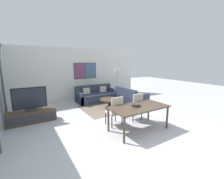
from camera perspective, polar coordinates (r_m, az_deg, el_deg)
The scene contains 13 objects.
ground_plane at distance 4.37m, azimuth 12.68°, elevation -18.20°, with size 24.00×24.00×0.00m, color #B2B2B7.
wall_back at distance 8.60m, azimuth -13.14°, elevation 5.90°, with size 7.64×0.09×2.80m.
area_rug at distance 6.89m, azimuth -0.92°, elevation -6.89°, with size 2.43×1.88×0.01m.
tv_console at distance 5.91m, azimuth -28.27°, elevation -9.03°, with size 1.56×0.41×0.44m.
television at distance 5.75m, azimuth -28.81°, elevation -3.23°, with size 1.05×0.20×0.80m.
sofa_main at distance 8.03m, azimuth -6.14°, elevation -2.41°, with size 2.06×0.93×0.83m.
sofa_side at distance 7.47m, azimuth 6.98°, elevation -3.43°, with size 0.93×1.55×0.83m.
coffee_table at distance 6.80m, azimuth -0.93°, elevation -4.45°, with size 0.89×0.89×0.41m.
dining_table at distance 4.64m, azimuth 10.16°, elevation -7.18°, with size 1.79×0.92×0.75m.
dining_chair_left at distance 4.90m, azimuth 1.26°, elevation -7.82°, with size 0.46×0.46×0.98m.
dining_chair_centre at distance 5.42m, azimuth 8.99°, elevation -6.12°, with size 0.46×0.46×0.98m.
fruit_bowl at distance 4.59m, azimuth 9.03°, elevation -5.78°, with size 0.26×0.26×0.08m.
floor_lamp at distance 8.40m, azimuth 1.98°, elevation 6.17°, with size 0.35×0.35×1.66m.
Camera 1 is at (-2.73, -2.68, 2.10)m, focal length 24.00 mm.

